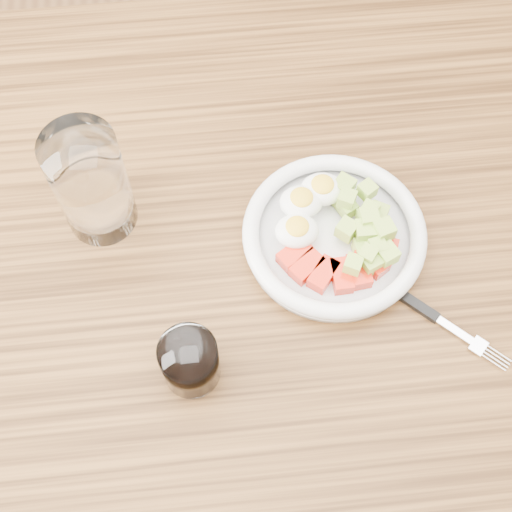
{
  "coord_description": "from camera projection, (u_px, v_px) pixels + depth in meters",
  "views": [
    {
      "loc": [
        -0.05,
        -0.34,
        1.53
      ],
      "look_at": [
        -0.01,
        0.01,
        0.8
      ],
      "focal_mm": 50.0,
      "sensor_mm": 36.0,
      "label": 1
    }
  ],
  "objects": [
    {
      "name": "ground",
      "position": [
        261.0,
        423.0,
        1.53
      ],
      "size": [
        4.0,
        4.0,
        0.0
      ],
      "primitive_type": "plane",
      "color": "brown",
      "rests_on": "ground"
    },
    {
      "name": "dining_table",
      "position": [
        264.0,
        306.0,
        0.93
      ],
      "size": [
        1.5,
        0.9,
        0.77
      ],
      "color": "brown",
      "rests_on": "ground"
    },
    {
      "name": "bowl",
      "position": [
        334.0,
        233.0,
        0.84
      ],
      "size": [
        0.22,
        0.22,
        0.05
      ],
      "color": "white",
      "rests_on": "dining_table"
    },
    {
      "name": "fork",
      "position": [
        424.0,
        310.0,
        0.81
      ],
      "size": [
        0.14,
        0.13,
        0.01
      ],
      "color": "black",
      "rests_on": "dining_table"
    },
    {
      "name": "water_glass",
      "position": [
        91.0,
        183.0,
        0.8
      ],
      "size": [
        0.08,
        0.08,
        0.15
      ],
      "primitive_type": "cylinder",
      "color": "white",
      "rests_on": "dining_table"
    },
    {
      "name": "coffee_glass",
      "position": [
        190.0,
        362.0,
        0.75
      ],
      "size": [
        0.06,
        0.06,
        0.07
      ],
      "color": "white",
      "rests_on": "dining_table"
    }
  ]
}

